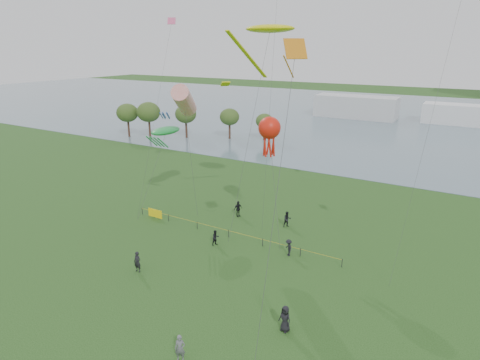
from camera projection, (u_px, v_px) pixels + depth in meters
The scene contains 18 objects.
ground_plane at pixel (170, 323), 28.78m from camera, with size 400.00×400.00×0.00m, color #1A3E13.
lake at pixel (403, 118), 110.83m from camera, with size 400.00×120.00×0.08m, color slate.
pavilion_left at pixel (356, 107), 111.50m from camera, with size 22.00×8.00×6.00m, color silver.
pavilion_right at pixel (461, 115), 101.73m from camera, with size 18.00×7.00×5.00m, color white.
trees at pixel (177, 115), 85.46m from camera, with size 31.40×15.97×7.78m.
fence at pixel (182, 220), 44.57m from camera, with size 24.07×0.07×1.05m.
kite_flyer at pixel (180, 348), 25.12m from camera, with size 0.67×0.44×1.85m, color slate.
spectator_a at pixel (216, 238), 39.93m from camera, with size 0.78×0.61×1.60m, color black.
spectator_b at pixel (289, 248), 37.92m from camera, with size 1.07×0.61×1.65m, color black.
spectator_c at pixel (238, 209), 46.68m from camera, with size 1.11×0.46×1.90m, color black.
spectator_d at pixel (285, 319), 27.78m from camera, with size 0.96×0.62×1.96m, color black.
spectator_f at pixel (137, 262), 35.15m from camera, with size 0.69×0.46×1.91m, color black.
spectator_g at pixel (287, 219), 43.94m from camera, with size 0.87×0.68×1.80m, color black.
kite_stingray at pixel (269, 29), 37.75m from camera, with size 4.96×10.03×20.91m.
kite_windsock at pixel (184, 101), 43.64m from camera, with size 4.33×5.23×15.26m.
kite_creature at pixel (165, 131), 46.64m from camera, with size 2.38×6.95×10.01m.
kite_octopus at pixel (269, 129), 39.90m from camera, with size 4.29×4.61×12.35m.
kite_delta at pixel (292, 68), 23.56m from camera, with size 1.80×7.80×19.38m.
Camera 1 is at (16.41, -18.27, 18.90)m, focal length 30.00 mm.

